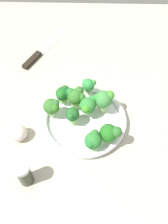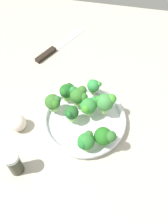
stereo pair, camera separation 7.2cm
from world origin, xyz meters
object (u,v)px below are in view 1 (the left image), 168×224
object	(u,v)px
broccoli_floret_3	(88,105)
garlic_bulb	(18,133)
broccoli_floret_0	(103,99)
broccoli_floret_5	(63,94)
broccoli_floret_4	(76,96)
knife	(39,53)
broccoli_floret_2	(52,107)
pepper_shaker	(24,174)
broccoli_floret_8	(109,133)
bowl	(84,120)
broccoli_floret_1	(88,85)
broccoli_floret_6	(93,140)
broccoli_floret_7	(72,115)

from	to	relation	value
broccoli_floret_3	garlic_bulb	world-z (taller)	broccoli_floret_3
broccoli_floret_0	broccoli_floret_5	size ratio (longest dim) A/B	1.22
broccoli_floret_4	knife	distance (cm)	31.60
broccoli_floret_4	broccoli_floret_5	size ratio (longest dim) A/B	1.20
broccoli_floret_2	broccoli_floret_5	xyz separation A→B (cm)	(2.89, 5.12, 0.02)
broccoli_floret_3	broccoli_floret_5	world-z (taller)	same
broccoli_floret_5	pepper_shaker	distance (cm)	26.66
broccoli_floret_4	broccoli_floret_8	xyz separation A→B (cm)	(9.94, -12.26, -0.64)
broccoli_floret_5	bowl	bearing A→B (deg)	-43.23
broccoli_floret_1	knife	size ratio (longest dim) A/B	0.22
broccoli_floret_2	pepper_shaker	size ratio (longest dim) A/B	0.70
broccoli_floret_6	broccoli_floret_8	bearing A→B (deg)	27.55
broccoli_floret_5	broccoli_floret_8	xyz separation A→B (cm)	(14.02, -13.74, 0.04)
broccoli_floret_4	broccoli_floret_6	world-z (taller)	broccoli_floret_4
broccoli_floret_0	broccoli_floret_8	distance (cm)	11.37
broccoli_floret_0	broccoli_floret_5	distance (cm)	12.80
broccoli_floret_8	broccoli_floret_6	bearing A→B (deg)	-152.45
broccoli_floret_6	knife	bearing A→B (deg)	116.82
broccoli_floret_8	pepper_shaker	distance (cm)	25.19
bowl	broccoli_floret_1	distance (cm)	11.48
broccoli_floret_4	broccoli_floret_6	size ratio (longest dim) A/B	1.17
bowl	pepper_shaker	xyz separation A→B (cm)	(-15.07, -18.86, 2.82)
broccoli_floret_8	broccoli_floret_4	bearing A→B (deg)	129.03
broccoli_floret_4	knife	size ratio (longest dim) A/B	0.28
bowl	pepper_shaker	distance (cm)	24.30
bowl	broccoli_floret_3	xyz separation A→B (cm)	(1.24, 2.17, 4.87)
broccoli_floret_1	broccoli_floret_7	world-z (taller)	same
broccoli_floret_8	garlic_bulb	size ratio (longest dim) A/B	1.21
broccoli_floret_7	knife	size ratio (longest dim) A/B	0.22
broccoli_floret_5	broccoli_floret_8	distance (cm)	19.63
broccoli_floret_4	knife	bearing A→B (deg)	120.39
broccoli_floret_8	broccoli_floret_1	bearing A→B (deg)	109.04
bowl	broccoli_floret_5	bearing A→B (deg)	136.77
broccoli_floret_1	broccoli_floret_6	world-z (taller)	broccoli_floret_6
bowl	broccoli_floret_5	size ratio (longest dim) A/B	4.50
broccoli_floret_4	broccoli_floret_8	world-z (taller)	broccoli_floret_4
broccoli_floret_1	broccoli_floret_3	xyz separation A→B (cm)	(0.14, -8.23, 0.15)
broccoli_floret_1	broccoli_floret_4	distance (cm)	6.77
broccoli_floret_4	broccoli_floret_5	bearing A→B (deg)	160.11
bowl	broccoli_floret_1	bearing A→B (deg)	83.96
pepper_shaker	garlic_bulb	bearing A→B (deg)	108.35
broccoli_floret_3	broccoli_floret_7	world-z (taller)	broccoli_floret_3
broccoli_floret_5	garlic_bulb	distance (cm)	17.90
broccoli_floret_0	garlic_bulb	bearing A→B (deg)	-159.28
broccoli_floret_0	knife	bearing A→B (deg)	131.06
broccoli_floret_6	broccoli_floret_3	bearing A→B (deg)	96.30
broccoli_floret_0	broccoli_floret_6	bearing A→B (deg)	-103.10
broccoli_floret_7	pepper_shaker	world-z (taller)	pepper_shaker
broccoli_floret_1	pepper_shaker	distance (cm)	33.49
broccoli_floret_4	broccoli_floret_7	size ratio (longest dim) A/B	1.29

